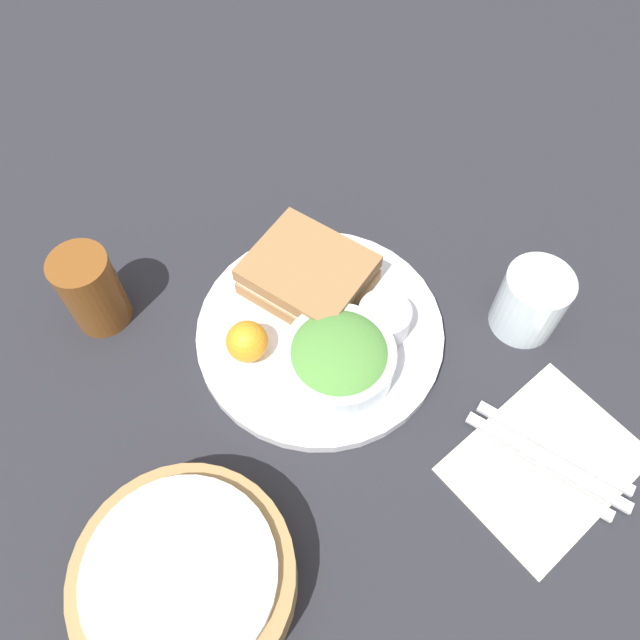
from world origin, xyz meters
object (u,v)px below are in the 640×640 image
Objects in this scene: bread_basket at (186,579)px; water_glass at (531,302)px; fork at (553,447)px; plate at (320,332)px; knife at (547,461)px; spoon at (540,475)px; sandwich at (308,275)px; drink_glass at (91,290)px; dressing_cup at (384,319)px; salad_bowl at (339,358)px.

bread_basket is 2.33× the size of water_glass.
plate is at bearing -176.35° from fork.
spoon is at bearing -90.00° from knife.
sandwich is at bearing -58.05° from bread_basket.
spoon is 0.19m from water_glass.
sandwich is 0.87× the size of knife.
knife is 0.02m from spoon.
drink_glass is at bearing -165.35° from fork.
sandwich is 0.33m from knife.
dressing_cup is at bearing 174.19° from fork.
plate reaches higher than spoon.
salad_bowl is 0.23m from water_glass.
bread_basket is at bearing 121.95° from sandwich.
salad_bowl is at bearing -168.11° from fork.
drink_glass is (0.19, 0.18, 0.04)m from plate.
spoon is (-0.46, -0.24, -0.05)m from drink_glass.
salad_bowl is at bearing -146.20° from drink_glass.
drink_glass is 0.53m from spoon.
sandwich is 1.02× the size of spoon.
bread_basket is (-0.13, 0.27, 0.03)m from plate.
bread_basket reaches higher than dressing_cup.
salad_bowl is at bearing 95.29° from dressing_cup.
knife is (-0.22, -0.03, -0.03)m from dressing_cup.
plate is 4.77× the size of dressing_cup.
sandwich reaches higher than spoon.
drink_glass is 0.33m from bread_basket.
drink_glass reaches higher than salad_bowl.
drink_glass is 0.68× the size of spoon.
dressing_cup is 0.23m from spoon.
sandwich is 1.29× the size of salad_bowl.
bread_basket reaches higher than knife.
dressing_cup is (-0.10, -0.03, -0.00)m from sandwich.
plate is 0.28m from spoon.
fork is 2.00× the size of water_glass.
dressing_cup is 0.23m from knife.
salad_bowl reaches higher than fork.
water_glass reaches higher than spoon.
water_glass reaches higher than sandwich.
plate is 3.31× the size of water_glass.
bread_basket is at bearing 164.28° from drink_glass.
fork is (-0.22, -0.04, -0.03)m from dressing_cup.
fork is at bearing -168.96° from dressing_cup.
dressing_cup is at bearing 56.14° from water_glass.
water_glass is at bearing 119.27° from spoon.
water_glass is (-0.14, -0.20, 0.04)m from plate.
spoon is (-0.22, -0.08, -0.04)m from salad_bowl.
dressing_cup is at bearing -134.89° from drink_glass.
plate is at bearing -136.53° from drink_glass.
knife is at bearing 90.00° from spoon.
fork is (-0.45, -0.28, -0.05)m from drink_glass.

